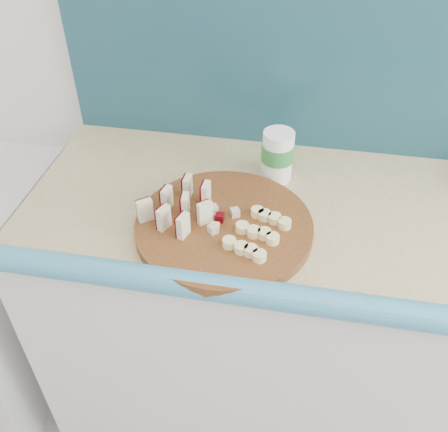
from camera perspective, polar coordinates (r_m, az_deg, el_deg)
kitchen_counter at (r=1.63m, az=22.21°, el=-13.12°), size 2.20×0.63×0.91m
cutting_board at (r=1.15m, az=-0.00°, el=-1.24°), size 0.53×0.53×0.03m
apple_wedges at (r=1.15m, az=-5.06°, el=1.17°), size 0.17×0.18×0.06m
apple_chunks at (r=1.15m, az=-1.12°, el=0.05°), size 0.06×0.06×0.02m
banana_slices at (r=1.11m, az=3.95°, el=-1.92°), size 0.14×0.17×0.02m
canister at (r=1.29m, az=6.13°, el=6.97°), size 0.08×0.08×0.14m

